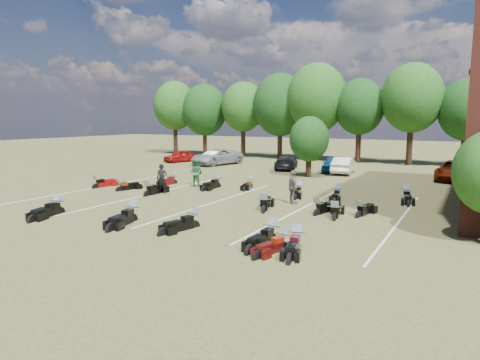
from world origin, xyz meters
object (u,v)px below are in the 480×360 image
Objects in this scene: motorcycle_3 at (193,228)px; car_0 at (180,156)px; person_grey at (293,187)px; motorcycle_0 at (60,213)px; person_black at (162,179)px; car_4 at (333,164)px; motorcycle_7 at (96,188)px; person_green at (196,173)px; motorcycle_14 at (174,184)px.

car_0 is at bearing 141.10° from motorcycle_3.
motorcycle_0 is at bearing 88.16° from person_grey.
motorcycle_0 is at bearing -121.31° from person_black.
person_black is 0.83× the size of motorcycle_3.
car_4 is 1.82× the size of motorcycle_3.
person_black is 0.84× the size of motorcycle_0.
person_black is 9.11m from motorcycle_3.
person_black is 5.45m from motorcycle_7.
car_0 is at bearing 100.62° from motorcycle_0.
person_grey is at bearing 159.38° from person_green.
person_grey reaches higher than motorcycle_0.
motorcycle_0 is 1.01× the size of motorcycle_7.
motorcycle_3 is 1.02× the size of motorcycle_7.
motorcycle_3 is at bearing -5.58° from motorcycle_0.
motorcycle_7 is at bearing -134.90° from car_4.
motorcycle_3 is 13.28m from motorcycle_7.
motorcycle_7 is at bearing -127.70° from motorcycle_14.
car_0 is 28.64m from motorcycle_3.
car_4 is 14.86m from motorcycle_14.
motorcycle_3 is at bearing -46.88° from motorcycle_14.
car_0 is 15.67m from motorcycle_14.
motorcycle_7 is (5.61, -16.98, -0.64)m from car_0.
motorcycle_14 is (3.46, 4.21, 0.00)m from motorcycle_7.
person_black is (10.95, -16.45, 0.31)m from car_0.
person_green is at bearing -32.45° from car_0.
person_green reaches higher than motorcycle_7.
person_green is 11.47m from motorcycle_3.
motorcycle_14 is (-1.02, 10.70, 0.00)m from motorcycle_0.
person_grey is (19.51, -15.52, 0.32)m from car_0.
motorcycle_0 is (10.08, -23.46, -0.64)m from car_0.
motorcycle_14 is at bearing -37.82° from car_0.
person_grey is 0.85× the size of motorcycle_0.
motorcycle_7 is at bearing 168.29° from motorcycle_3.
person_grey reaches higher than car_4.
car_0 is 17.25m from person_green.
motorcycle_14 is (-8.17, -12.39, -0.71)m from car_4.
person_grey reaches higher than motorcycle_7.
person_green reaches higher than person_black.
person_black is 0.87× the size of motorcycle_14.
motorcycle_14 is (-8.61, 9.76, 0.00)m from motorcycle_3.
motorcycle_14 is at bearing 82.83° from motorcycle_0.
person_black is 3.40m from person_green.
person_grey is 0.88× the size of motorcycle_14.
person_green is at bearing -125.12° from car_4.
motorcycle_3 is at bearing 162.30° from motorcycle_7.
motorcycle_14 is at bearing 92.87° from person_black.
car_0 reaches higher than motorcycle_0.
person_black reaches higher than car_0.
car_0 is 1.68× the size of motorcycle_7.
car_4 is (17.23, -0.38, 0.07)m from car_0.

